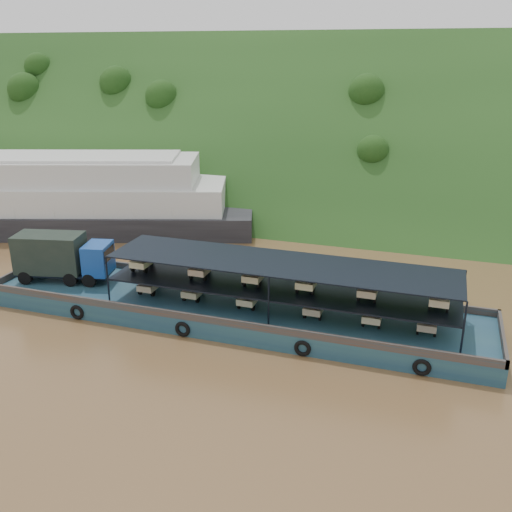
% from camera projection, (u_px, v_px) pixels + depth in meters
% --- Properties ---
extents(ground, '(160.00, 160.00, 0.00)m').
position_uv_depth(ground, '(270.00, 316.00, 40.06)').
color(ground, brown).
rests_on(ground, ground).
extents(hillside, '(140.00, 39.60, 39.60)m').
position_uv_depth(hillside, '(353.00, 197.00, 72.17)').
color(hillside, '#163412').
rests_on(hillside, ground).
extents(cargo_barge, '(35.00, 7.18, 4.78)m').
position_uv_depth(cargo_barge, '(212.00, 300.00, 39.65)').
color(cargo_barge, navy).
rests_on(cargo_barge, ground).
extents(passenger_ferry, '(38.99, 20.67, 7.68)m').
position_uv_depth(passenger_ferry, '(68.00, 197.00, 58.40)').
color(passenger_ferry, black).
rests_on(passenger_ferry, ground).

